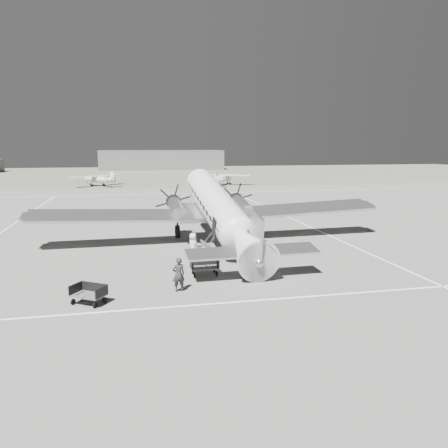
{
  "coord_description": "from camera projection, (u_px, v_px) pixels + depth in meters",
  "views": [
    {
      "loc": [
        -5.67,
        -35.34,
        8.13
      ],
      "look_at": [
        1.21,
        -2.98,
        2.2
      ],
      "focal_mm": 35.0,
      "sensor_mm": 36.0,
      "label": 1
    }
  ],
  "objects": [
    {
      "name": "grass_infield",
      "position": [
        151.0,
        174.0,
        128.08
      ],
      "size": [
        260.0,
        90.0,
        0.01
      ],
      "primitive_type": "cube",
      "color": "#646355",
      "rests_on": "ground"
    },
    {
      "name": "taxi_line_left",
      "position": [
        4.0,
        230.0,
        42.55
      ],
      "size": [
        0.15,
        60.0,
        0.01
      ],
      "primitive_type": "cube",
      "color": "white",
      "rests_on": "ground"
    },
    {
      "name": "taxi_line_near",
      "position": [
        245.0,
        301.0,
        23.14
      ],
      "size": [
        60.0,
        0.15,
        0.01
      ],
      "primitive_type": "cube",
      "color": "white",
      "rests_on": "ground"
    },
    {
      "name": "hangar_main",
      "position": [
        162.0,
        160.0,
        152.59
      ],
      "size": [
        42.0,
        14.0,
        6.6
      ],
      "color": "slate",
      "rests_on": "ground"
    },
    {
      "name": "passenger",
      "position": [
        193.0,
        246.0,
        31.62
      ],
      "size": [
        0.69,
        0.99,
        1.93
      ],
      "primitive_type": "imported",
      "rotation": [
        0.0,
        0.0,
        1.66
      ],
      "color": "silver",
      "rests_on": "ground"
    },
    {
      "name": "ramp_agent",
      "position": [
        200.0,
        256.0,
        29.1
      ],
      "size": [
        0.87,
        1.01,
        1.78
      ],
      "primitive_type": "imported",
      "rotation": [
        0.0,
        0.0,
        1.32
      ],
      "color": "#ADADAB",
      "rests_on": "ground"
    },
    {
      "name": "taxi_line_horizon",
      "position": [
        165.0,
        194.0,
        75.13
      ],
      "size": [
        90.0,
        0.15,
        0.01
      ],
      "primitive_type": "cube",
      "color": "white",
      "rests_on": "ground"
    },
    {
      "name": "taxi_line_right",
      "position": [
        335.0,
        238.0,
        39.07
      ],
      "size": [
        0.15,
        80.0,
        0.01
      ],
      "primitive_type": "cube",
      "color": "white",
      "rests_on": "ground"
    },
    {
      "name": "baggage_cart_far",
      "position": [
        89.0,
        295.0,
        22.68
      ],
      "size": [
        2.21,
        2.05,
        1.02
      ],
      "primitive_type": null,
      "rotation": [
        0.0,
        0.0,
        -0.58
      ],
      "color": "#515151",
      "rests_on": "ground"
    },
    {
      "name": "baggage_cart_near",
      "position": [
        204.0,
        267.0,
        27.75
      ],
      "size": [
        1.87,
        1.33,
        1.05
      ],
      "primitive_type": null,
      "rotation": [
        0.0,
        0.0,
        -0.01
      ],
      "color": "#515151",
      "rests_on": "ground"
    },
    {
      "name": "light_plane_right",
      "position": [
        224.0,
        179.0,
        92.1
      ],
      "size": [
        15.32,
        14.46,
        2.5
      ],
      "primitive_type": null,
      "rotation": [
        0.0,
        0.0,
        -0.51
      ],
      "color": "silver",
      "rests_on": "ground"
    },
    {
      "name": "ground_crew",
      "position": [
        179.0,
        274.0,
        24.6
      ],
      "size": [
        0.79,
        0.58,
        1.97
      ],
      "primitive_type": "imported",
      "rotation": [
        0.0,
        0.0,
        3.31
      ],
      "color": "#2A2A2A",
      "rests_on": "ground"
    },
    {
      "name": "ground",
      "position": [
        203.0,
        244.0,
        36.62
      ],
      "size": [
        260.0,
        260.0,
        0.0
      ],
      "primitive_type": "plane",
      "color": "slate",
      "rests_on": "ground"
    },
    {
      "name": "dc3_airliner",
      "position": [
        219.0,
        211.0,
        35.41
      ],
      "size": [
        31.37,
        22.35,
        5.83
      ],
      "primitive_type": null,
      "rotation": [
        0.0,
        0.0,
        0.04
      ],
      "color": "silver",
      "rests_on": "ground"
    },
    {
      "name": "light_plane_left",
      "position": [
        98.0,
        180.0,
        89.05
      ],
      "size": [
        15.24,
        14.98,
        2.46
      ],
      "primitive_type": null,
      "rotation": [
        0.0,
        0.0,
        0.7
      ],
      "color": "silver",
      "rests_on": "ground"
    }
  ]
}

